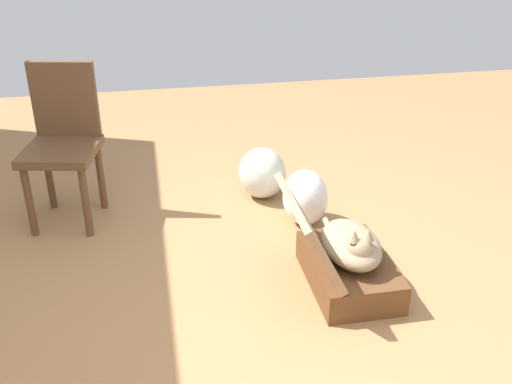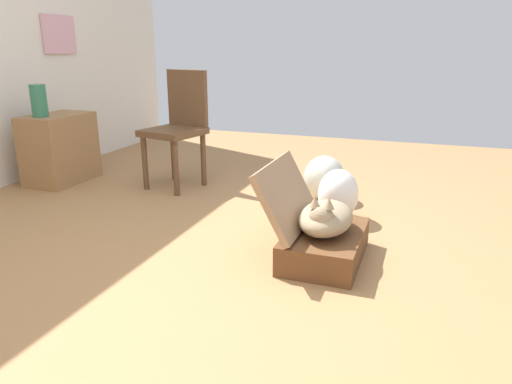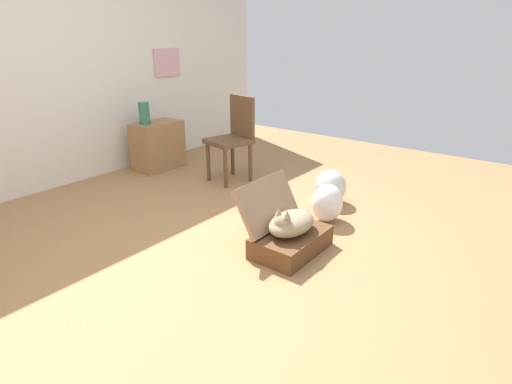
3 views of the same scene
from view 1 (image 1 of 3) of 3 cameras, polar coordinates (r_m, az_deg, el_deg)
ground_plane at (r=2.78m, az=-1.17°, el=-13.31°), size 7.68×7.68×0.00m
suitcase_base at (r=3.06m, az=8.89°, el=-7.48°), size 0.61×0.39×0.16m
suitcase_lid at (r=2.87m, az=5.12°, el=-3.71°), size 0.61×0.22×0.36m
cat at (r=2.97m, az=9.18°, el=-4.99°), size 0.52×0.28×0.23m
plastic_bag_white at (r=3.54m, az=4.74°, el=-0.52°), size 0.30×0.27×0.34m
plastic_bag_clear at (r=3.84m, az=0.60°, el=1.85°), size 0.32×0.31×0.33m
chair at (r=3.65m, az=-18.04°, el=4.86°), size 0.50×0.48×0.93m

